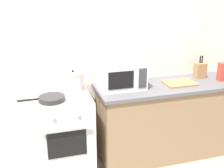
{
  "coord_description": "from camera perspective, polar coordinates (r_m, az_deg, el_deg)",
  "views": [
    {
      "loc": [
        -0.63,
        -2.24,
        2.04
      ],
      "look_at": [
        0.21,
        0.6,
        1.0
      ],
      "focal_mm": 46.28,
      "sensor_mm": 36.0,
      "label": 1
    }
  ],
  "objects": [
    {
      "name": "pasta_box",
      "position": [
        3.71,
        20.87,
        2.27
      ],
      "size": [
        0.08,
        0.08,
        0.22
      ],
      "primitive_type": "cube",
      "color": "#B73D33",
      "rests_on": "countertop_right"
    },
    {
      "name": "stock_pot",
      "position": [
        3.15,
        -7.68,
        0.46
      ],
      "size": [
        0.32,
        0.24,
        0.24
      ],
      "color": "beige",
      "rests_on": "stove"
    },
    {
      "name": "frying_pan",
      "position": [
        2.95,
        -11.93,
        -2.82
      ],
      "size": [
        0.47,
        0.27,
        0.05
      ],
      "color": "#28282B",
      "rests_on": "stove"
    },
    {
      "name": "stove",
      "position": [
        3.26,
        -9.55,
        -9.92
      ],
      "size": [
        0.6,
        0.64,
        0.92
      ],
      "color": "silver",
      "rests_on": "ground_plane"
    },
    {
      "name": "knife_block",
      "position": [
        3.74,
        17.01,
        2.63
      ],
      "size": [
        0.13,
        0.1,
        0.28
      ],
      "color": "#997047",
      "rests_on": "countertop_right"
    },
    {
      "name": "back_wall",
      "position": [
        3.43,
        -0.23,
        6.05
      ],
      "size": [
        4.4,
        0.1,
        2.5
      ],
      "primitive_type": "cube",
      "color": "silver",
      "rests_on": "ground_plane"
    },
    {
      "name": "countertop_right",
      "position": [
        3.44,
        11.08,
        -0.39
      ],
      "size": [
        1.7,
        0.6,
        0.04
      ],
      "primitive_type": "cube",
      "color": "#59595E",
      "rests_on": "lower_cabinet_right"
    },
    {
      "name": "lower_cabinet_right",
      "position": [
        3.62,
        10.61,
        -7.27
      ],
      "size": [
        1.64,
        0.56,
        0.88
      ],
      "primitive_type": "cube",
      "color": "#8C7051",
      "rests_on": "ground_plane"
    },
    {
      "name": "microwave",
      "position": [
        3.22,
        1.81,
        1.83
      ],
      "size": [
        0.5,
        0.37,
        0.3
      ],
      "color": "white",
      "rests_on": "countertop_right"
    },
    {
      "name": "cutting_board",
      "position": [
        3.47,
        13.2,
        0.18
      ],
      "size": [
        0.36,
        0.26,
        0.02
      ],
      "primitive_type": "cube",
      "color": "#997047",
      "rests_on": "countertop_right"
    }
  ]
}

